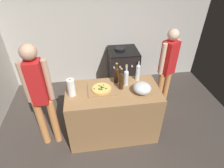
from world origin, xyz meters
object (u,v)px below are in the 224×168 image
at_px(wine_bottle_amber, 138,72).
at_px(person_in_red, 167,66).
at_px(pizza, 102,89).
at_px(wine_bottle_clear, 121,80).
at_px(stove, 123,69).
at_px(paper_towel_roll, 71,87).
at_px(wine_bottle_green, 126,77).
at_px(person_in_stripes, 40,94).
at_px(mixing_bowl, 142,88).
at_px(wine_bottle_dark, 117,74).

xyz_separation_m(wine_bottle_amber, person_in_red, (0.63, 0.31, -0.13)).
xyz_separation_m(pizza, wine_bottle_clear, (0.29, 0.00, 0.12)).
distance_m(stove, person_in_red, 1.13).
bearing_deg(pizza, person_in_red, 22.51).
height_order(wine_bottle_amber, stove, wine_bottle_amber).
xyz_separation_m(stove, person_in_red, (0.64, -0.80, 0.47)).
distance_m(paper_towel_roll, stove, 1.79).
bearing_deg(paper_towel_roll, wine_bottle_amber, 13.63).
relative_size(paper_towel_roll, wine_bottle_amber, 0.76).
xyz_separation_m(paper_towel_roll, wine_bottle_green, (0.81, 0.13, 0.02)).
relative_size(wine_bottle_clear, person_in_stripes, 0.20).
bearing_deg(person_in_red, wine_bottle_green, -153.42).
height_order(mixing_bowl, wine_bottle_green, wine_bottle_green).
height_order(wine_bottle_dark, person_in_stripes, person_in_stripes).
distance_m(pizza, mixing_bowl, 0.60).
distance_m(mixing_bowl, wine_bottle_green, 0.31).
height_order(pizza, person_in_stripes, person_in_stripes).
xyz_separation_m(pizza, wine_bottle_amber, (0.60, 0.20, 0.12)).
distance_m(wine_bottle_green, stove, 1.38).
bearing_deg(paper_towel_roll, wine_bottle_green, 9.40).
height_order(stove, person_in_stripes, person_in_stripes).
xyz_separation_m(mixing_bowl, wine_bottle_dark, (-0.32, 0.33, 0.06)).
height_order(wine_bottle_amber, person_in_stripes, person_in_stripes).
bearing_deg(wine_bottle_amber, wine_bottle_green, -151.78).
bearing_deg(stove, wine_bottle_dark, -106.58).
xyz_separation_m(pizza, mixing_bowl, (0.58, -0.14, 0.05)).
height_order(pizza, wine_bottle_green, wine_bottle_green).
bearing_deg(mixing_bowl, wine_bottle_green, 129.98).
relative_size(mixing_bowl, wine_bottle_green, 0.75).
xyz_separation_m(wine_bottle_green, stove, (0.21, 1.22, -0.59)).
bearing_deg(person_in_stripes, stove, 44.04).
xyz_separation_m(pizza, paper_towel_roll, (-0.43, -0.05, 0.10)).
bearing_deg(paper_towel_roll, pizza, 6.34).
bearing_deg(stove, wine_bottle_green, -99.52).
distance_m(wine_bottle_amber, wine_bottle_green, 0.24).
height_order(paper_towel_roll, wine_bottle_dark, wine_bottle_dark).
distance_m(person_in_stripes, person_in_red, 2.16).
xyz_separation_m(wine_bottle_amber, person_in_stripes, (-1.45, -0.28, -0.06)).
bearing_deg(pizza, wine_bottle_dark, 36.00).
xyz_separation_m(paper_towel_roll, wine_bottle_dark, (0.68, 0.23, 0.02)).
relative_size(wine_bottle_clear, person_in_red, 0.22).
xyz_separation_m(paper_towel_roll, stove, (1.02, 1.36, -0.58)).
relative_size(wine_bottle_clear, wine_bottle_green, 0.99).
height_order(mixing_bowl, wine_bottle_dark, wine_bottle_dark).
bearing_deg(paper_towel_roll, person_in_stripes, -175.37).
distance_m(pizza, wine_bottle_amber, 0.64).
distance_m(pizza, wine_bottle_clear, 0.32).
height_order(wine_bottle_clear, stove, wine_bottle_clear).
xyz_separation_m(mixing_bowl, person_in_red, (0.65, 0.65, -0.06)).
bearing_deg(mixing_bowl, pizza, 166.09).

